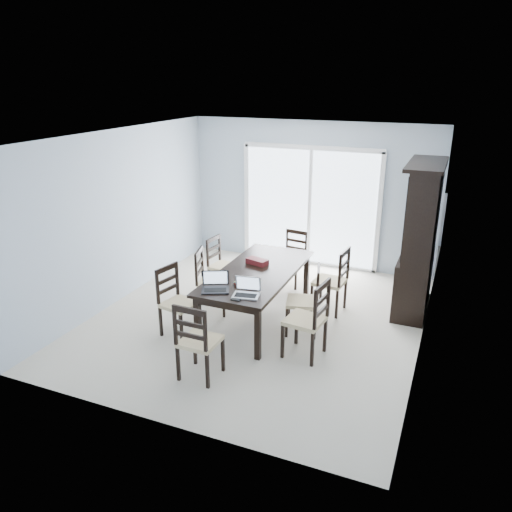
# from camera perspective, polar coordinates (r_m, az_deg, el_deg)

# --- Properties ---
(floor) EXTENTS (5.00, 5.00, 0.00)m
(floor) POSITION_cam_1_polar(r_m,az_deg,el_deg) (7.29, 0.16, -7.18)
(floor) COLOR #C0B3A4
(floor) RESTS_ON ground
(ceiling) EXTENTS (5.00, 5.00, 0.00)m
(ceiling) POSITION_cam_1_polar(r_m,az_deg,el_deg) (6.52, 0.18, 13.59)
(ceiling) COLOR white
(ceiling) RESTS_ON back_wall
(back_wall) EXTENTS (4.50, 0.02, 2.60)m
(back_wall) POSITION_cam_1_polar(r_m,az_deg,el_deg) (9.07, 6.27, 6.97)
(back_wall) COLOR #A2B2C2
(back_wall) RESTS_ON floor
(wall_left) EXTENTS (0.02, 5.00, 2.60)m
(wall_left) POSITION_cam_1_polar(r_m,az_deg,el_deg) (7.90, -15.14, 4.42)
(wall_left) COLOR #A2B2C2
(wall_left) RESTS_ON floor
(wall_right) EXTENTS (0.02, 5.00, 2.60)m
(wall_right) POSITION_cam_1_polar(r_m,az_deg,el_deg) (6.33, 19.34, 0.13)
(wall_right) COLOR #A2B2C2
(wall_right) RESTS_ON floor
(balcony) EXTENTS (4.50, 2.00, 0.10)m
(balcony) POSITION_cam_1_polar(r_m,az_deg,el_deg) (10.37, 7.58, 0.82)
(balcony) COLOR gray
(balcony) RESTS_ON ground
(railing) EXTENTS (4.50, 0.06, 1.10)m
(railing) POSITION_cam_1_polar(r_m,az_deg,el_deg) (11.13, 9.11, 5.30)
(railing) COLOR #99999E
(railing) RESTS_ON balcony
(dining_table) EXTENTS (1.00, 2.20, 0.75)m
(dining_table) POSITION_cam_1_polar(r_m,az_deg,el_deg) (7.01, 0.16, -2.27)
(dining_table) COLOR black
(dining_table) RESTS_ON floor
(china_hutch) EXTENTS (0.50, 1.38, 2.20)m
(china_hutch) POSITION_cam_1_polar(r_m,az_deg,el_deg) (7.60, 18.18, 1.69)
(china_hutch) COLOR black
(china_hutch) RESTS_ON floor
(sliding_door) EXTENTS (2.52, 0.05, 2.18)m
(sliding_door) POSITION_cam_1_polar(r_m,az_deg,el_deg) (9.10, 6.18, 5.63)
(sliding_door) COLOR silver
(sliding_door) RESTS_ON floor
(chair_left_near) EXTENTS (0.50, 0.49, 1.10)m
(chair_left_near) POSITION_cam_1_polar(r_m,az_deg,el_deg) (6.77, -9.37, -4.24)
(chair_left_near) COLOR black
(chair_left_near) RESTS_ON floor
(chair_left_mid) EXTENTS (0.52, 0.51, 1.10)m
(chair_left_mid) POSITION_cam_1_polar(r_m,az_deg,el_deg) (7.33, -5.65, -2.07)
(chair_left_mid) COLOR black
(chair_left_mid) RESTS_ON floor
(chair_left_far) EXTENTS (0.44, 0.43, 1.03)m
(chair_left_far) POSITION_cam_1_polar(r_m,az_deg,el_deg) (8.07, -4.25, -0.26)
(chair_left_far) COLOR black
(chair_left_far) RESTS_ON floor
(chair_right_near) EXTENTS (0.51, 0.50, 1.18)m
(chair_right_near) POSITION_cam_1_polar(r_m,az_deg,el_deg) (6.13, 6.50, -6.34)
(chair_right_near) COLOR black
(chair_right_near) RESTS_ON floor
(chair_right_mid) EXTENTS (0.52, 0.51, 1.10)m
(chair_right_mid) POSITION_cam_1_polar(r_m,az_deg,el_deg) (6.73, 6.12, -4.21)
(chair_right_mid) COLOR black
(chair_right_mid) RESTS_ON floor
(chair_right_far) EXTENTS (0.48, 0.46, 1.14)m
(chair_right_far) POSITION_cam_1_polar(r_m,az_deg,el_deg) (7.34, 9.17, -2.05)
(chair_right_far) COLOR black
(chair_right_far) RESTS_ON floor
(chair_end_near) EXTENTS (0.43, 0.44, 1.12)m
(chair_end_near) POSITION_cam_1_polar(r_m,az_deg,el_deg) (5.69, -6.94, -8.88)
(chair_end_near) COLOR black
(chair_end_near) RESTS_ON floor
(chair_end_far) EXTENTS (0.44, 0.45, 1.04)m
(chair_end_far) POSITION_cam_1_polar(r_m,az_deg,el_deg) (8.34, 4.34, 0.49)
(chair_end_far) COLOR black
(chair_end_far) RESTS_ON floor
(laptop_dark) EXTENTS (0.41, 0.36, 0.23)m
(laptop_dark) POSITION_cam_1_polar(r_m,az_deg,el_deg) (6.34, -4.68, -3.52)
(laptop_dark) COLOR black
(laptop_dark) RESTS_ON dining_table
(laptop_silver) EXTENTS (0.36, 0.28, 0.22)m
(laptop_silver) POSITION_cam_1_polar(r_m,az_deg,el_deg) (6.17, -1.17, -4.16)
(laptop_silver) COLOR #B1B1B3
(laptop_silver) RESTS_ON dining_table
(book_stack) EXTENTS (0.32, 0.26, 0.05)m
(book_stack) POSITION_cam_1_polar(r_m,az_deg,el_deg) (6.52, -1.02, -3.06)
(book_stack) COLOR maroon
(book_stack) RESTS_ON dining_table
(cell_phone) EXTENTS (0.12, 0.06, 0.01)m
(cell_phone) POSITION_cam_1_polar(r_m,az_deg,el_deg) (6.09, -2.33, -5.02)
(cell_phone) COLOR black
(cell_phone) RESTS_ON dining_table
(game_box) EXTENTS (0.34, 0.23, 0.08)m
(game_box) POSITION_cam_1_polar(r_m,az_deg,el_deg) (7.21, 0.14, -0.63)
(game_box) COLOR #521510
(game_box) RESTS_ON dining_table
(hot_tub) EXTENTS (2.17, 1.98, 1.04)m
(hot_tub) POSITION_cam_1_polar(r_m,az_deg,el_deg) (10.31, 5.78, 4.12)
(hot_tub) COLOR brown
(hot_tub) RESTS_ON balcony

